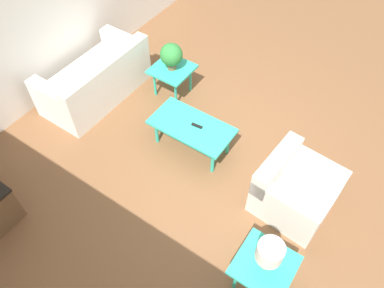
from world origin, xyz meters
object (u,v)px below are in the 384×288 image
Objects in this scene: sofa at (97,81)px; armchair at (293,190)px; side_table_lamp at (264,267)px; potted_plant at (171,55)px; coffee_table at (192,128)px; side_table_plant at (172,72)px; table_lamp at (270,253)px.

sofa is 3.43m from armchair.
potted_plant reaches higher than side_table_lamp.
coffee_table is 1.92× the size of side_table_lamp.
armchair is 0.82× the size of coffee_table.
side_table_lamp is (-1.73, 1.20, 0.03)m from coffee_table.
side_table_plant and side_table_lamp have the same top height.
table_lamp is at bearing -167.33° from armchair.
potted_plant reaches higher than armchair.
side_table_lamp is at bearing -167.33° from armchair.
side_table_plant is (-0.95, -0.73, 0.13)m from sofa.
sofa is at bearing -19.37° from side_table_lamp.
coffee_table is 2.10m from side_table_lamp.
potted_plant is (-0.95, -0.73, 0.44)m from sofa.
armchair reaches higher than side_table_plant.
side_table_plant is 1.00× the size of side_table_lamp.
sofa is 4.05× the size of potted_plant.
side_table_plant reaches higher than coffee_table.
side_table_plant is at bearing 75.32° from armchair.
side_table_lamp is (-3.58, 1.26, 0.13)m from sofa.
potted_plant is (2.47, -0.86, 0.45)m from armchair.
side_table_lamp is 1.45× the size of table_lamp.
side_table_lamp is (-0.16, 1.13, 0.14)m from armchair.
armchair is at bearing 88.14° from sofa.
sofa is at bearing -19.37° from table_lamp.
side_table_plant is at bearing -41.07° from coffee_table.
sofa reaches higher than armchair.
coffee_table is at bearing -34.90° from table_lamp.
armchair reaches higher than coffee_table.
sofa is 1.28m from potted_plant.
sofa is 3.83m from table_lamp.
side_table_lamp is 3.31m from potted_plant.
coffee_table is 1.92× the size of side_table_plant.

